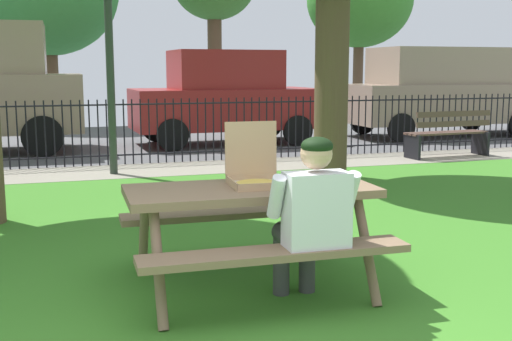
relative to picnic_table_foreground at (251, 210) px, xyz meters
name	(u,v)px	position (x,y,z in m)	size (l,w,h in m)	color
ground	(106,278)	(-1.01, 0.60, -0.61)	(28.00, 11.79, 0.02)	#3A7A24
cobblestone_walkway	(80,174)	(-1.01, 5.79, -0.60)	(28.00, 1.40, 0.01)	gray
street_asphalt	(72,143)	(-1.01, 10.11, -0.60)	(28.00, 7.25, 0.01)	#515154
picnic_table_foreground	(251,210)	(0.00, 0.00, 0.00)	(1.83, 1.52, 0.79)	#7F644A
pizza_box_open	(256,173)	(0.06, 0.08, 0.26)	(0.42, 0.44, 0.46)	tan
adult_at_table	(311,215)	(0.27, -0.51, 0.06)	(0.61, 0.60, 1.19)	#3C3C3C
iron_fence_streetside	(77,133)	(-1.01, 6.49, -0.04)	(20.77, 0.03, 1.10)	black
park_bench_right	(448,134)	(5.51, 5.65, -0.18)	(1.63, 0.57, 0.85)	brown
lamp_post_walkway	(108,0)	(-0.51, 5.58, 2.02)	(0.28, 0.28, 4.32)	#2D382D
parked_car_right	(225,97)	(2.14, 8.86, 0.41)	(3.95, 1.93, 1.98)	maroon
parked_car_far_right	(441,90)	(7.44, 8.86, 0.50)	(4.60, 1.96, 2.08)	gray
far_tree_right	(360,0)	(8.19, 14.77, 3.17)	(3.41, 3.41, 5.32)	brown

